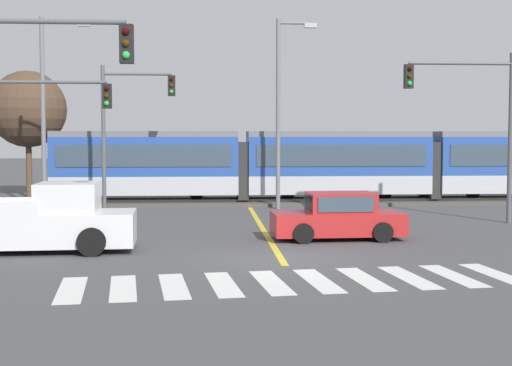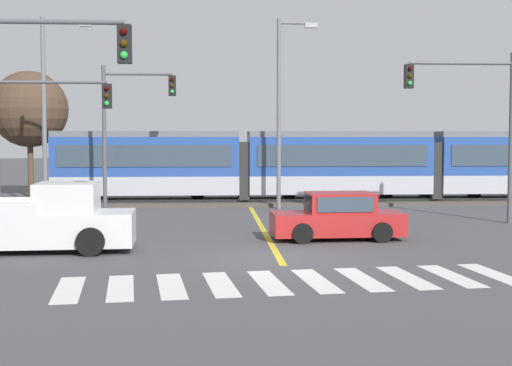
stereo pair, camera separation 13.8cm
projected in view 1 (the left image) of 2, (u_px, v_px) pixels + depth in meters
The scene contains 25 objects.
ground_plane at pixel (281, 259), 19.28m from camera, with size 200.00×200.00×0.00m, color #474749.
track_bed at pixel (248, 202), 35.55m from camera, with size 120.00×4.00×0.18m, color #4C4742.
rail_near at pixel (248, 200), 34.83m from camera, with size 120.00×0.08×0.10m, color #939399.
rail_far at pixel (247, 198), 36.26m from camera, with size 120.00×0.08×0.10m, color #939399.
light_rail_tram at pixel (337, 163), 35.73m from camera, with size 28.00×2.64×3.43m.
crosswalk_stripe_0 at pixel (71, 290), 15.33m from camera, with size 0.56×2.80×0.01m, color silver.
crosswalk_stripe_1 at pixel (123, 288), 15.52m from camera, with size 0.56×2.80×0.01m, color silver.
crosswalk_stripe_2 at pixel (174, 286), 15.72m from camera, with size 0.56×2.80×0.01m, color silver.
crosswalk_stripe_3 at pixel (223, 284), 15.92m from camera, with size 0.56×2.80×0.01m, color silver.
crosswalk_stripe_4 at pixel (271, 282), 16.11m from camera, with size 0.56×2.80×0.01m, color silver.
crosswalk_stripe_5 at pixel (318, 281), 16.31m from camera, with size 0.56×2.80×0.01m, color silver.
crosswalk_stripe_6 at pixel (364, 279), 16.51m from camera, with size 0.56×2.80×0.01m, color silver.
crosswalk_stripe_7 at pixel (409, 277), 16.70m from camera, with size 0.56×2.80×0.01m, color silver.
crosswalk_stripe_8 at pixel (453, 276), 16.90m from camera, with size 0.56×2.80×0.01m, color silver.
crosswalk_stripe_9 at pixel (496, 274), 17.10m from camera, with size 0.56×2.80×0.01m, color silver.
lane_centre_line at pixel (262, 228), 25.88m from camera, with size 0.20×15.43×0.01m, color gold.
sedan_crossing at pixel (338, 218), 22.98m from camera, with size 4.27×2.05×1.52m.
pickup_truck at pixel (44, 223), 20.46m from camera, with size 5.48×2.41×1.98m.
traffic_light_mid_right at pixel (476, 110), 27.08m from camera, with size 4.25×0.38×6.51m.
traffic_light_mid_left at pixel (38, 123), 25.94m from camera, with size 4.25×0.38×5.72m.
traffic_light_near_left at pixel (28, 97), 16.53m from camera, with size 3.75×0.38×6.43m.
traffic_light_far_left at pixel (127, 116), 31.36m from camera, with size 3.25×0.38×6.47m.
street_lamp_west at pixel (48, 102), 31.54m from camera, with size 2.24×0.28×8.61m.
street_lamp_centre at pixel (281, 103), 32.65m from camera, with size 1.85×0.28×8.71m.
bare_tree_far_west at pixel (28, 109), 39.12m from camera, with size 4.20×4.20×6.97m.
Camera 1 is at (-1.97, -19.02, 3.26)m, focal length 50.00 mm.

